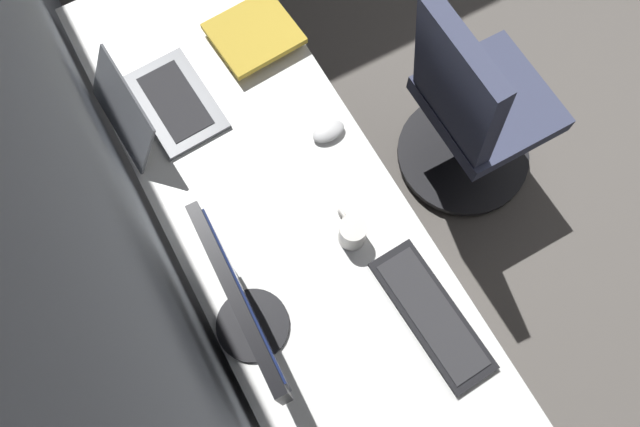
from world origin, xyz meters
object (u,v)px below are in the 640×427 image
(laptop_leftmost, at_px, (155,105))
(mouse_main, at_px, (328,131))
(monitor_primary, at_px, (244,309))
(office_chair, at_px, (471,113))
(keyboard_main, at_px, (432,315))
(coffee_mug, at_px, (352,232))
(book_stack_near, at_px, (254,33))
(drawer_pedestal, at_px, (326,330))

(laptop_leftmost, height_order, mouse_main, laptop_leftmost)
(monitor_primary, bearing_deg, office_chair, -71.03)
(keyboard_main, bearing_deg, laptop_leftmost, 22.91)
(keyboard_main, height_order, office_chair, office_chair)
(monitor_primary, distance_m, coffee_mug, 0.41)
(keyboard_main, distance_m, book_stack_near, 1.04)
(coffee_mug, xyz_separation_m, office_chair, (0.26, -0.67, -0.32))
(laptop_leftmost, xyz_separation_m, coffee_mug, (-0.64, -0.32, 0.00))
(office_chair, bearing_deg, coffee_mug, 111.53)
(laptop_leftmost, xyz_separation_m, mouse_main, (-0.32, -0.42, -0.03))
(keyboard_main, distance_m, coffee_mug, 0.31)
(drawer_pedestal, relative_size, office_chair, 0.72)
(keyboard_main, distance_m, mouse_main, 0.62)
(coffee_mug, relative_size, office_chair, 0.12)
(coffee_mug, bearing_deg, keyboard_main, -165.36)
(laptop_leftmost, relative_size, keyboard_main, 0.82)
(mouse_main, xyz_separation_m, office_chair, (-0.06, -0.57, -0.29))
(coffee_mug, bearing_deg, drawer_pedestal, 132.72)
(laptop_leftmost, relative_size, office_chair, 0.36)
(keyboard_main, relative_size, coffee_mug, 3.60)
(office_chair, bearing_deg, mouse_main, 84.42)
(book_stack_near, bearing_deg, mouse_main, -174.59)
(drawer_pedestal, distance_m, coffee_mug, 0.48)
(keyboard_main, bearing_deg, book_stack_near, 0.78)
(monitor_primary, distance_m, keyboard_main, 0.53)
(coffee_mug, bearing_deg, office_chair, -68.47)
(drawer_pedestal, distance_m, monitor_primary, 0.64)
(coffee_mug, distance_m, office_chair, 0.79)
(monitor_primary, bearing_deg, keyboard_main, -116.02)
(book_stack_near, relative_size, coffee_mug, 2.32)
(book_stack_near, xyz_separation_m, coffee_mug, (-0.74, 0.06, 0.02))
(monitor_primary, relative_size, keyboard_main, 1.09)
(drawer_pedestal, xyz_separation_m, mouse_main, (0.47, -0.26, 0.40))
(laptop_leftmost, distance_m, keyboard_main, 1.02)
(office_chair, bearing_deg, book_stack_near, 51.97)
(drawer_pedestal, height_order, mouse_main, mouse_main)
(keyboard_main, height_order, mouse_main, mouse_main)
(monitor_primary, xyz_separation_m, mouse_main, (0.41, -0.46, -0.21))
(laptop_leftmost, relative_size, book_stack_near, 1.28)
(monitor_primary, height_order, mouse_main, monitor_primary)
(drawer_pedestal, bearing_deg, office_chair, -63.64)
(monitor_primary, relative_size, laptop_leftmost, 1.33)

